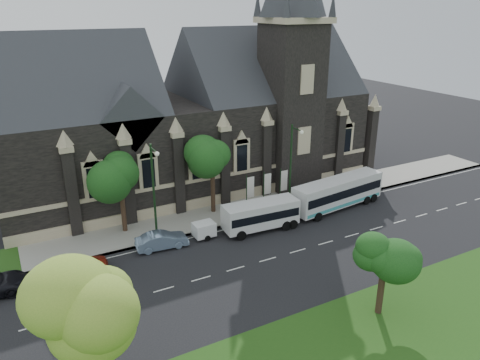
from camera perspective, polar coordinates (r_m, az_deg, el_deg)
ground at (r=37.25m, az=-0.55°, el=-10.94°), size 160.00×160.00×0.00m
sidewalk at (r=44.81m, az=-6.25°, el=-5.16°), size 80.00×5.00×0.15m
museum at (r=52.13m, az=-5.30°, el=8.05°), size 40.00×17.70×29.90m
tree_park_near at (r=23.54m, az=-16.68°, el=-14.25°), size 4.42×4.42×8.56m
tree_park_east at (r=31.81m, az=17.59°, el=-8.35°), size 3.40×3.40×6.28m
tree_walk_right at (r=44.88m, az=-3.34°, el=2.89°), size 4.08×4.08×7.80m
tree_walk_left at (r=42.11m, az=-14.49°, el=0.90°), size 3.91×3.91×7.64m
street_lamp_near at (r=45.34m, az=6.44°, el=2.04°), size 0.36×1.88×9.00m
street_lamp_mid at (r=39.49m, az=-10.56°, el=-1.08°), size 0.36×1.88×9.00m
banner_flag_left at (r=45.94m, az=1.13°, el=-1.21°), size 0.90×0.10×4.00m
banner_flag_center at (r=46.89m, az=3.26°, el=-0.77°), size 0.90×0.10×4.00m
banner_flag_right at (r=47.90m, az=5.31°, el=-0.35°), size 0.90×0.10×4.00m
tour_coach at (r=48.04m, az=12.05°, el=-1.52°), size 11.00×3.58×3.15m
shuttle_bus at (r=42.57m, az=2.61°, el=-4.24°), size 7.24×2.90×2.75m
box_trailer at (r=41.55m, az=-4.48°, el=-6.12°), size 2.75×1.61×1.46m
sedan at (r=40.36m, az=-9.65°, el=-7.38°), size 4.60×1.98×1.47m
car_far_red at (r=38.50m, az=-19.33°, el=-9.82°), size 4.49×2.16×1.48m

